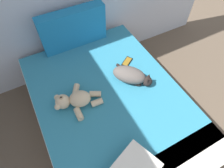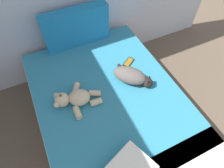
% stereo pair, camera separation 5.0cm
% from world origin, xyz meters
% --- Properties ---
extents(bed, '(1.41, 1.93, 0.53)m').
position_xyz_m(bed, '(1.55, 3.10, 0.26)').
color(bed, olive).
rests_on(bed, ground_plane).
extents(patterned_cushion, '(0.74, 0.14, 0.44)m').
position_xyz_m(patterned_cushion, '(1.55, 3.97, 0.75)').
color(patterned_cushion, '#1972AD').
rests_on(patterned_cushion, bed).
extents(cat, '(0.37, 0.42, 0.15)m').
position_xyz_m(cat, '(1.84, 3.19, 0.60)').
color(cat, '#59514C').
rests_on(cat, bed).
extents(teddy_bear, '(0.45, 0.38, 0.15)m').
position_xyz_m(teddy_bear, '(1.24, 3.19, 0.59)').
color(teddy_bear, beige).
rests_on(teddy_bear, bed).
extents(cell_phone, '(0.16, 0.14, 0.01)m').
position_xyz_m(cell_phone, '(1.94, 3.42, 0.54)').
color(cell_phone, black).
rests_on(cell_phone, bed).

